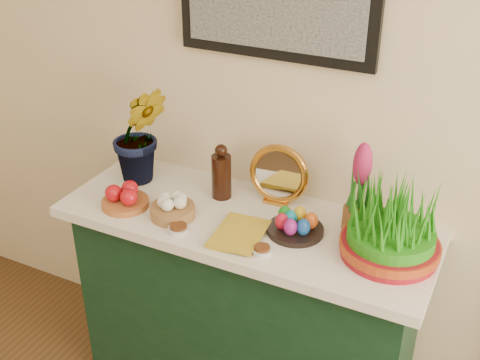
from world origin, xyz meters
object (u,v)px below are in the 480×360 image
at_px(sideboard, 245,313).
at_px(wheatgrass_sabzeh, 392,225).
at_px(hyacinth_green, 139,119).
at_px(mirror, 279,175).
at_px(book, 217,228).

distance_m(sideboard, wheatgrass_sabzeh, 0.79).
bearing_deg(hyacinth_green, sideboard, -45.52).
bearing_deg(hyacinth_green, mirror, -28.91).
height_order(sideboard, wheatgrass_sabzeh, wheatgrass_sabzeh).
bearing_deg(mirror, book, -110.24).
xyz_separation_m(sideboard, hyacinth_green, (-0.50, 0.07, 0.74)).
bearing_deg(wheatgrass_sabzeh, sideboard, 179.40).
distance_m(mirror, book, 0.33).
bearing_deg(book, hyacinth_green, 150.36).
relative_size(sideboard, wheatgrass_sabzeh, 3.91).
relative_size(hyacinth_green, wheatgrass_sabzeh, 1.63).
bearing_deg(book, mirror, 64.76).
distance_m(book, wheatgrass_sabzeh, 0.60).
height_order(hyacinth_green, wheatgrass_sabzeh, hyacinth_green).
bearing_deg(mirror, hyacinth_green, -171.61).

